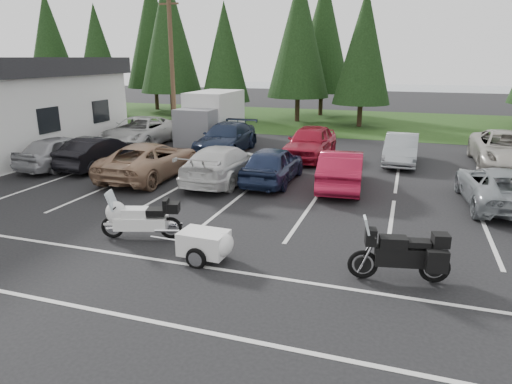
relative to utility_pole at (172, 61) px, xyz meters
The scene contains 29 objects.
ground 16.31m from the utility_pole, 50.19° to the right, with size 120.00×120.00×0.00m, color black.
grass_strip 16.31m from the utility_pole, 50.19° to the left, with size 80.00×16.00×0.01m, color #1B3711.
lake_water 45.47m from the utility_pole, 71.97° to the left, with size 70.00×50.00×0.02m, color gray.
utility_pole is the anchor object (origin of this frame).
box_truck 3.85m from the utility_pole, 14.04° to the left, with size 2.40×5.60×2.90m, color silver, non-canonical shape.
stall_markings 14.90m from the utility_pole, 45.00° to the right, with size 32.00×16.00×0.01m, color silver.
conifer_0 20.90m from the utility_pole, 149.74° to the left, with size 4.58×4.58×10.66m.
conifer_1 15.14m from the utility_pole, 142.52° to the left, with size 3.96×3.96×9.22m.
conifer_2 12.56m from the utility_pole, 119.05° to the left, with size 5.10×5.10×11.89m.
conifer_3 9.43m from the utility_pole, 93.04° to the left, with size 3.87×3.87×9.02m.
conifer_4 12.13m from the utility_pole, 65.36° to the left, with size 4.80×4.80×11.17m.
conifer_5 13.89m from the utility_pole, 43.83° to the left, with size 4.14×4.14×9.63m.
conifer_back_a 18.20m from the utility_pole, 123.69° to the left, with size 5.28×5.28×12.30m.
conifer_back_b 16.75m from the utility_pole, 68.84° to the left, with size 4.97×4.97×11.58m.
car_near_0 9.04m from the utility_pole, 101.03° to the right, with size 1.80×4.47×1.52m, color #A1A1A6.
car_near_1 8.45m from the utility_pole, 88.90° to the right, with size 1.53×4.39×1.45m, color black.
car_near_2 9.75m from the utility_pole, 68.55° to the right, with size 2.48×5.38×1.50m, color #957256.
car_near_3 10.95m from the utility_pole, 51.03° to the right, with size 2.08×5.12×1.49m, color silver.
car_near_4 11.90m from the utility_pole, 41.59° to the right, with size 1.77×4.40×1.50m, color #1A2441.
car_near_5 13.95m from the utility_pole, 33.60° to the right, with size 1.58×4.52×1.49m, color maroon.
car_near_6 18.80m from the utility_pole, 25.63° to the right, with size 2.22×4.82×1.34m, color gray.
car_far_0 4.64m from the utility_pole, 114.55° to the right, with size 2.73×5.91×1.64m, color #B8B8B6.
car_far_1 6.32m from the utility_pole, 29.14° to the right, with size 2.17×5.34×1.55m, color #162037.
car_far_2 10.00m from the utility_pole, 15.73° to the right, with size 1.95×4.85×1.65m, color maroon.
car_far_3 13.99m from the utility_pole, ahead, with size 1.48×4.24×1.40m, color gray.
car_far_4 18.32m from the utility_pole, ahead, with size 2.74×5.94×1.65m, color #A8A49A.
touring_motorcycle 16.30m from the utility_pole, 65.33° to the right, with size 2.52×0.77×1.39m, color white, non-canonical shape.
cargo_trailer 18.07m from the utility_pole, 59.63° to the right, with size 1.69×0.95×0.78m, color white, non-canonical shape.
adventure_motorcycle 20.36m from the utility_pole, 47.47° to the right, with size 2.51×0.87×1.53m, color black, non-canonical shape.
Camera 1 is at (3.42, -12.69, 4.90)m, focal length 32.00 mm.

